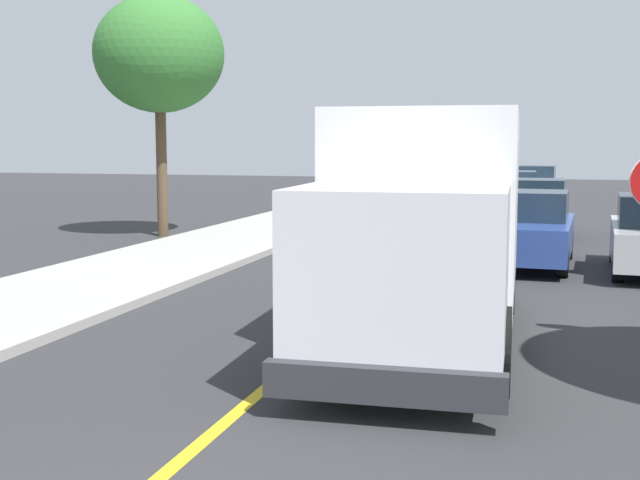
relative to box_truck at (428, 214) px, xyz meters
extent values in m
cube|color=gold|center=(-1.39, 1.78, -1.76)|extent=(0.16, 56.00, 0.01)
cube|color=white|center=(-0.03, 0.73, 0.13)|extent=(2.58, 5.08, 2.60)
cube|color=silver|center=(0.10, -2.76, -0.32)|extent=(2.35, 2.08, 1.70)
cube|color=#1E2D3D|center=(0.13, -3.66, 0.06)|extent=(2.04, 0.15, 0.75)
cube|color=#2D2D33|center=(0.14, -3.84, -1.35)|extent=(2.41, 0.29, 0.36)
cylinder|color=black|center=(1.14, -2.53, -1.27)|extent=(0.34, 1.01, 1.00)
cylinder|color=black|center=(-0.96, -2.60, -1.27)|extent=(0.34, 1.01, 1.00)
cylinder|color=black|center=(0.98, 2.02, -1.27)|extent=(0.34, 1.01, 1.00)
cylinder|color=black|center=(-1.12, 1.94, -1.27)|extent=(0.34, 1.01, 1.00)
cube|color=#2D4793|center=(1.19, 7.49, -1.12)|extent=(2.00, 4.48, 0.76)
cube|color=#1E2D3D|center=(1.19, 7.64, -0.42)|extent=(1.67, 1.87, 0.64)
cylinder|color=black|center=(1.91, 6.04, -1.45)|extent=(0.25, 0.65, 0.64)
cylinder|color=black|center=(0.33, 6.12, -1.45)|extent=(0.25, 0.65, 0.64)
cylinder|color=black|center=(2.04, 8.86, -1.45)|extent=(0.25, 0.65, 0.64)
cylinder|color=black|center=(0.46, 8.93, -1.45)|extent=(0.25, 0.65, 0.64)
cube|color=black|center=(1.17, 13.58, -1.12)|extent=(1.81, 4.40, 0.76)
cube|color=#1E2D3D|center=(1.17, 13.73, -0.42)|extent=(1.59, 1.80, 0.64)
cylinder|color=black|center=(1.95, 12.18, -1.45)|extent=(0.22, 0.64, 0.64)
cylinder|color=black|center=(0.37, 12.18, -1.45)|extent=(0.22, 0.64, 0.64)
cylinder|color=black|center=(1.96, 14.99, -1.45)|extent=(0.22, 0.64, 0.64)
cylinder|color=black|center=(0.38, 14.99, -1.45)|extent=(0.22, 0.64, 0.64)
cube|color=silver|center=(0.24, 20.13, -1.12)|extent=(1.95, 4.46, 0.76)
cube|color=#1E2D3D|center=(0.23, 20.28, -0.42)|extent=(1.64, 1.85, 0.64)
cylinder|color=black|center=(1.07, 18.75, -1.45)|extent=(0.24, 0.65, 0.64)
cylinder|color=black|center=(-0.50, 18.69, -1.45)|extent=(0.24, 0.65, 0.64)
cylinder|color=black|center=(0.98, 21.56, -1.45)|extent=(0.24, 0.65, 0.64)
cylinder|color=black|center=(-0.60, 21.51, -1.45)|extent=(0.24, 0.65, 0.64)
cube|color=#B7B7BC|center=(0.90, 27.28, -1.12)|extent=(2.00, 4.48, 0.76)
cube|color=#1E2D3D|center=(0.90, 27.43, -0.42)|extent=(1.67, 1.87, 0.64)
cylinder|color=black|center=(1.62, 25.84, -1.45)|extent=(0.25, 0.65, 0.64)
cylinder|color=black|center=(0.04, 25.91, -1.45)|extent=(0.25, 0.65, 0.64)
cylinder|color=black|center=(1.75, 28.65, -1.45)|extent=(0.25, 0.65, 0.64)
cylinder|color=black|center=(0.17, 28.73, -1.45)|extent=(0.25, 0.65, 0.64)
cylinder|color=black|center=(3.08, 8.54, -1.45)|extent=(0.25, 0.65, 0.64)
cylinder|color=black|center=(2.95, 5.72, -1.45)|extent=(0.25, 0.65, 0.64)
cylinder|color=brown|center=(-9.35, 10.59, 0.08)|extent=(0.31, 0.31, 3.68)
ellipsoid|color=#387A33|center=(-9.35, 10.59, 3.50)|extent=(3.73, 3.73, 3.36)
camera|label=1|loc=(1.69, -11.62, 1.02)|focal=46.86mm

